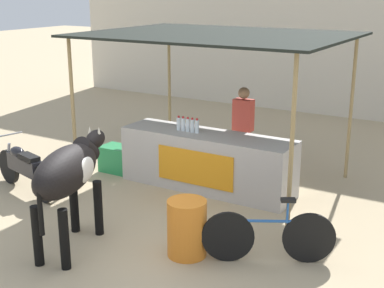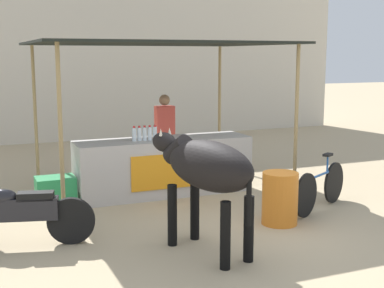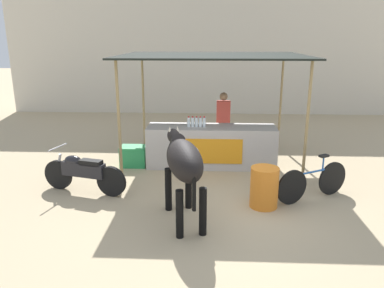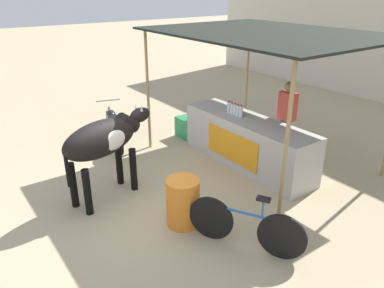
% 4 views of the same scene
% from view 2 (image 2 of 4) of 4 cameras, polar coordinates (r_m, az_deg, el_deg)
% --- Properties ---
extents(ground_plane, '(60.00, 60.00, 0.00)m').
position_cam_2_polar(ground_plane, '(7.33, 2.92, -9.36)').
color(ground_plane, tan).
extents(building_wall_far, '(16.00, 0.50, 5.26)m').
position_cam_2_polar(building_wall_far, '(15.31, -11.61, 10.31)').
color(building_wall_far, beige).
rests_on(building_wall_far, ground).
extents(stall_counter, '(3.00, 0.82, 0.96)m').
position_cam_2_polar(stall_counter, '(9.16, -3.03, -2.40)').
color(stall_counter, '#B2ADA8').
rests_on(stall_counter, ground).
extents(stall_awning, '(4.20, 3.20, 2.58)m').
position_cam_2_polar(stall_awning, '(9.25, -3.79, 10.16)').
color(stall_awning, black).
rests_on(stall_awning, ground).
extents(water_bottle_row, '(0.43, 0.07, 0.25)m').
position_cam_2_polar(water_bottle_row, '(8.90, -5.08, 1.12)').
color(water_bottle_row, silver).
rests_on(water_bottle_row, stall_counter).
extents(vendor_behind_counter, '(0.34, 0.22, 1.65)m').
position_cam_2_polar(vendor_behind_counter, '(9.89, -2.92, 0.67)').
color(vendor_behind_counter, '#383842').
rests_on(vendor_behind_counter, ground).
extents(cooler_box, '(0.60, 0.44, 0.48)m').
position_cam_2_polar(cooler_box, '(8.69, -14.34, -4.97)').
color(cooler_box, '#268C4C').
rests_on(cooler_box, ground).
extents(water_barrel, '(0.51, 0.51, 0.74)m').
position_cam_2_polar(water_barrel, '(7.67, 9.35, -5.73)').
color(water_barrel, orange).
rests_on(water_barrel, ground).
extents(cow, '(0.89, 1.85, 1.44)m').
position_cam_2_polar(cow, '(6.37, 1.50, -2.62)').
color(cow, black).
rests_on(cow, ground).
extents(motorcycle_parked, '(1.76, 0.69, 0.90)m').
position_cam_2_polar(motorcycle_parked, '(7.03, -17.90, -7.02)').
color(motorcycle_parked, black).
rests_on(motorcycle_parked, ground).
extents(bicycle_leaning, '(1.47, 0.84, 0.85)m').
position_cam_2_polar(bicycle_leaning, '(8.49, 13.57, -4.53)').
color(bicycle_leaning, black).
rests_on(bicycle_leaning, ground).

